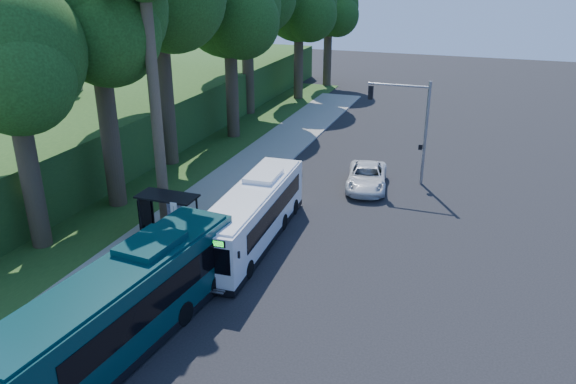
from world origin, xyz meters
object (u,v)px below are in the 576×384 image
at_px(pickup, 367,177).
at_px(teal_bus, 123,306).
at_px(bus_shelter, 165,207).
at_px(white_bus, 253,214).

bearing_deg(pickup, teal_bus, -114.17).
relative_size(bus_shelter, teal_bus, 0.25).
xyz_separation_m(teal_bus, pickup, (5.23, 19.70, -1.06)).
bearing_deg(teal_bus, bus_shelter, 116.53).
xyz_separation_m(white_bus, teal_bus, (-1.18, -9.91, 0.21)).
bearing_deg(teal_bus, white_bus, 88.25).
bearing_deg(bus_shelter, white_bus, 13.31).
distance_m(bus_shelter, pickup, 13.97).
bearing_deg(teal_bus, pickup, 80.18).
bearing_deg(white_bus, teal_bus, -99.46).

